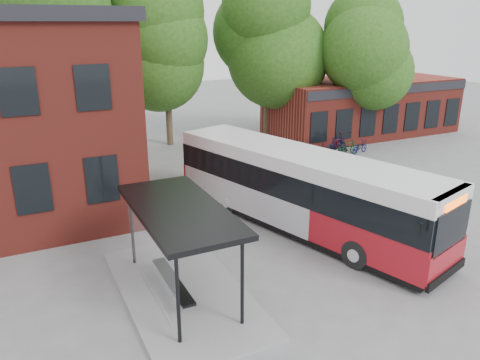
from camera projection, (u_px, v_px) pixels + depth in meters
name	position (u px, v px, depth m)	size (l,w,h in m)	color
ground	(289.00, 250.00, 17.26)	(100.00, 100.00, 0.00)	slate
shop_row	(362.00, 106.00, 34.78)	(14.00, 6.20, 4.00)	maroon
bus_shelter	(181.00, 251.00, 14.06)	(3.60, 7.00, 2.90)	black
bike_rail	(330.00, 152.00, 29.57)	(5.20, 0.10, 0.38)	black
tree_0	(53.00, 68.00, 26.58)	(7.92, 7.92, 11.00)	#204612
tree_1	(167.00, 67.00, 30.45)	(7.92, 7.92, 10.40)	#204612
tree_2	(268.00, 59.00, 32.43)	(7.92, 7.92, 11.00)	#204612
tree_3	(362.00, 74.00, 31.39)	(7.04, 7.04, 9.28)	#204612
city_bus	(299.00, 191.00, 18.71)	(2.64, 12.38, 3.15)	maroon
bicycle_0	(301.00, 156.00, 27.67)	(0.57, 1.64, 0.86)	black
bicycle_1	(302.00, 147.00, 29.70)	(0.42, 1.50, 0.90)	#232328
bicycle_2	(316.00, 149.00, 29.27)	(0.55, 1.57, 0.82)	black
bicycle_3	(336.00, 145.00, 29.69)	(0.50, 1.78, 1.07)	#04143E
bicycle_4	(334.00, 148.00, 29.24)	(0.61, 1.76, 0.93)	black
bicycle_5	(348.00, 147.00, 29.50)	(0.43, 1.53, 0.92)	#0D3619
bicycle_6	(360.00, 147.00, 29.74)	(0.54, 1.54, 0.81)	#0C124A
bicycle_7	(344.00, 140.00, 31.03)	(0.52, 1.84, 1.10)	#520C11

